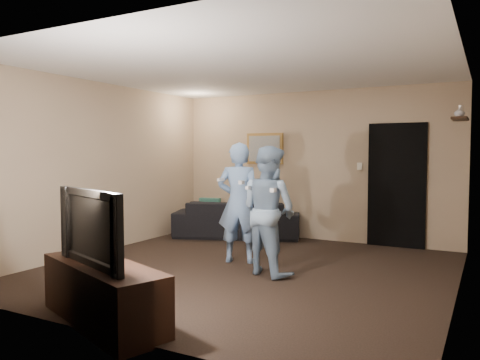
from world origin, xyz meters
The scene contains 19 objects.
ground centered at (0.00, 0.00, 0.00)m, with size 5.00×5.00×0.00m, color black.
ceiling centered at (0.00, 0.00, 2.60)m, with size 5.00×5.00×0.04m, color silver.
wall_back centered at (0.00, 2.50, 1.30)m, with size 5.00×0.04×2.60m, color tan.
wall_front centered at (0.00, -2.50, 1.30)m, with size 5.00×0.04×2.60m, color tan.
wall_left centered at (-2.50, 0.00, 1.30)m, with size 0.04×5.00×2.60m, color tan.
wall_right centered at (2.50, 0.00, 1.30)m, with size 0.04×5.00×2.60m, color tan.
sofa centered at (-1.25, 2.06, 0.33)m, with size 2.24×0.88×0.65m, color black.
throw_pillow centered at (-1.84, 2.06, 0.48)m, with size 0.39×0.13×0.39m, color #1B5349.
painting_frame centered at (-0.90, 2.48, 1.60)m, with size 0.72×0.05×0.57m, color olive.
painting_canvas centered at (-0.90, 2.45, 1.60)m, with size 0.62×0.01×0.47m, color slate.
doorway centered at (1.45, 2.47, 1.00)m, with size 0.90×0.06×2.00m, color black.
light_switch centered at (0.85, 2.48, 1.30)m, with size 0.08×0.02×0.12m, color silver.
wall_shelf centered at (2.39, 1.80, 1.99)m, with size 0.20×0.60×0.03m, color black.
shelf_vase centered at (2.39, 1.65, 2.07)m, with size 0.13×0.13×0.14m, color #BCBCC1.
shelf_figurine centered at (2.39, 1.89, 2.09)m, with size 0.06×0.06×0.18m, color silver.
tv_console centered at (-0.26, -2.28, 0.25)m, with size 1.56×0.50×0.56m, color black.
television centered at (-0.26, -2.28, 0.87)m, with size 1.17×0.15×0.67m, color black.
wii_player_left centered at (-0.29, 0.34, 0.83)m, with size 0.70×0.57×1.66m.
wii_player_right centered at (0.34, -0.04, 0.80)m, with size 0.95×0.85×1.61m.
Camera 1 is at (2.78, -5.34, 1.52)m, focal length 35.00 mm.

